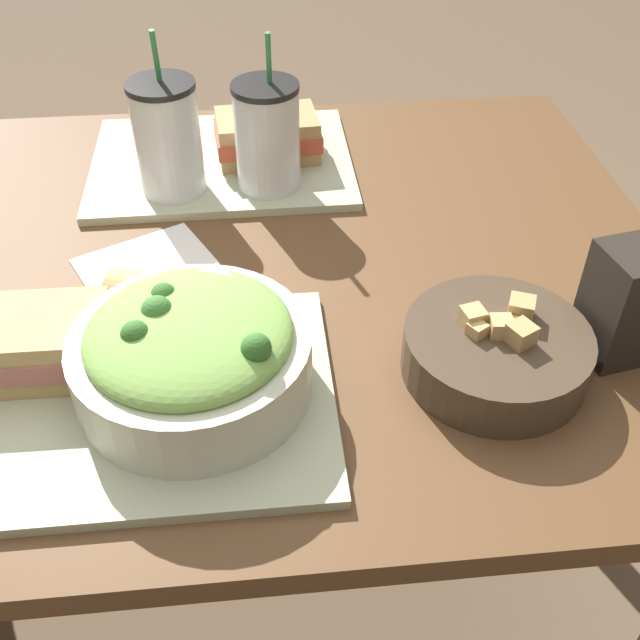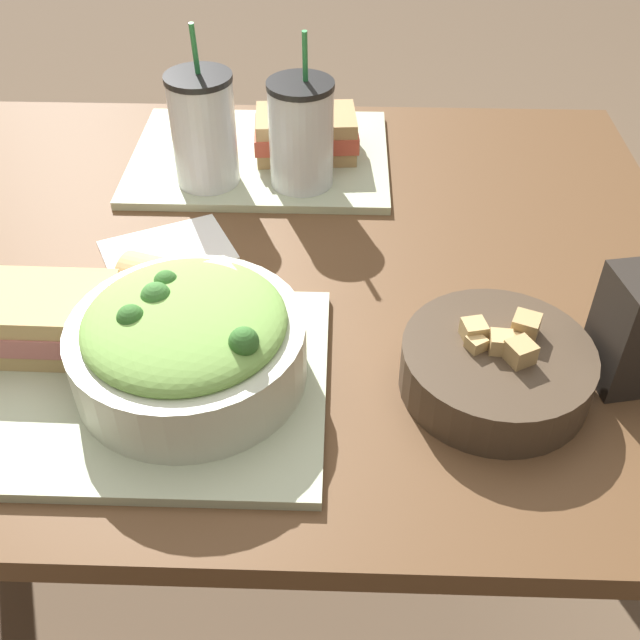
% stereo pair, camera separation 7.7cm
% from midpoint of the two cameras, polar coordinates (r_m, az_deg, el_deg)
% --- Properties ---
extents(ground_plane, '(12.00, 12.00, 0.00)m').
position_cam_midpoint_polar(ground_plane, '(1.51, -9.13, -18.76)').
color(ground_plane, brown).
extents(dining_table, '(1.27, 0.88, 0.73)m').
position_cam_midpoint_polar(dining_table, '(1.02, -12.78, -0.47)').
color(dining_table, brown).
rests_on(dining_table, ground_plane).
extents(tray_near, '(0.38, 0.29, 0.01)m').
position_cam_midpoint_polar(tray_near, '(0.79, -16.10, -5.96)').
color(tray_near, '#B2BC99').
rests_on(tray_near, dining_table).
extents(tray_far, '(0.38, 0.29, 0.01)m').
position_cam_midpoint_polar(tray_far, '(1.16, -9.42, 11.74)').
color(tray_far, '#B2BC99').
rests_on(tray_far, dining_table).
extents(salad_bowl, '(0.24, 0.24, 0.10)m').
position_cam_midpoint_polar(salad_bowl, '(0.75, -12.72, -2.55)').
color(salad_bowl, beige).
rests_on(salad_bowl, tray_near).
extents(soup_bowl, '(0.19, 0.19, 0.08)m').
position_cam_midpoint_polar(soup_bowl, '(0.79, 10.56, -2.39)').
color(soup_bowl, '#473828').
rests_on(soup_bowl, dining_table).
extents(sandwich_near, '(0.15, 0.10, 0.06)m').
position_cam_midpoint_polar(sandwich_near, '(0.83, -23.40, -1.73)').
color(sandwich_near, tan).
rests_on(sandwich_near, tray_near).
extents(baguette_near, '(0.15, 0.10, 0.06)m').
position_cam_midpoint_polar(baguette_near, '(0.84, -13.84, 1.36)').
color(baguette_near, tan).
rests_on(baguette_near, tray_near).
extents(sandwich_far, '(0.16, 0.11, 0.06)m').
position_cam_midpoint_polar(sandwich_far, '(1.14, -6.03, 13.72)').
color(sandwich_far, tan).
rests_on(sandwich_far, tray_far).
extents(drink_cup_dark, '(0.09, 0.09, 0.22)m').
position_cam_midpoint_polar(drink_cup_dark, '(1.06, -13.75, 13.01)').
color(drink_cup_dark, silver).
rests_on(drink_cup_dark, tray_far).
extents(drink_cup_red, '(0.09, 0.09, 0.22)m').
position_cam_midpoint_polar(drink_cup_red, '(1.05, -6.20, 13.46)').
color(drink_cup_red, silver).
rests_on(drink_cup_red, tray_far).
extents(napkin_folded, '(0.19, 0.17, 0.00)m').
position_cam_midpoint_polar(napkin_folded, '(0.97, -15.47, 4.13)').
color(napkin_folded, white).
rests_on(napkin_folded, dining_table).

